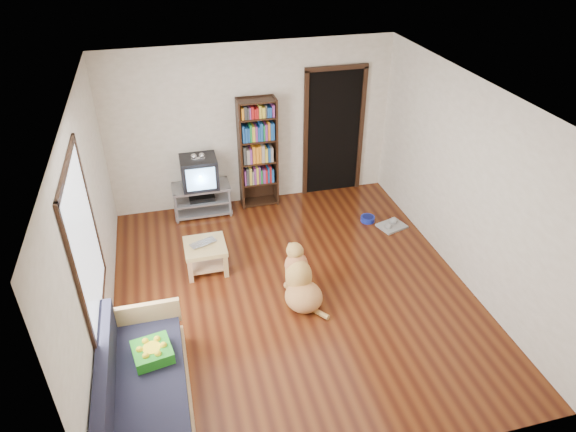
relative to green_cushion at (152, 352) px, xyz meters
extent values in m
plane|color=#5C290F|center=(1.75, 1.09, -0.48)|extent=(5.00, 5.00, 0.00)
plane|color=white|center=(1.75, 1.09, 2.12)|extent=(5.00, 5.00, 0.00)
plane|color=silver|center=(1.75, 3.59, 0.82)|extent=(4.50, 0.00, 4.50)
plane|color=silver|center=(1.75, -1.41, 0.82)|extent=(4.50, 0.00, 4.50)
plane|color=silver|center=(-0.50, 1.09, 0.82)|extent=(0.00, 5.00, 5.00)
plane|color=silver|center=(4.00, 1.09, 0.82)|extent=(0.00, 5.00, 5.00)
cube|color=green|center=(0.00, 0.00, 0.00)|extent=(0.43, 0.43, 0.12)
imported|color=#BDBDC1|center=(0.73, 1.83, -0.07)|extent=(0.41, 0.34, 0.03)
cylinder|color=#152495|center=(3.34, 2.44, -0.44)|extent=(0.22, 0.22, 0.08)
cube|color=#979797|center=(3.64, 2.19, -0.47)|extent=(0.48, 0.42, 0.03)
cube|color=white|center=(-0.48, 0.59, 1.02)|extent=(0.02, 1.30, 1.60)
cube|color=black|center=(-0.48, 0.59, 1.84)|extent=(0.03, 1.42, 0.06)
cube|color=black|center=(-0.48, 0.59, 0.20)|extent=(0.03, 1.42, 0.06)
cube|color=black|center=(-0.48, -0.11, 1.02)|extent=(0.03, 0.06, 1.70)
cube|color=black|center=(-0.48, 1.29, 1.02)|extent=(0.03, 0.06, 1.70)
cube|color=black|center=(3.10, 3.57, 0.57)|extent=(0.90, 0.02, 2.10)
cube|color=black|center=(2.62, 3.56, 0.57)|extent=(0.07, 0.05, 2.14)
cube|color=black|center=(3.58, 3.56, 0.57)|extent=(0.07, 0.05, 2.14)
cube|color=black|center=(3.10, 3.56, 1.65)|extent=(1.03, 0.05, 0.07)
cube|color=#99999E|center=(0.85, 3.34, 0.00)|extent=(0.90, 0.45, 0.04)
cube|color=#99999E|center=(0.85, 3.34, -0.23)|extent=(0.86, 0.42, 0.03)
cube|color=#99999E|center=(0.85, 3.34, -0.42)|extent=(0.90, 0.45, 0.04)
cylinder|color=#99999E|center=(0.43, 3.14, -0.23)|extent=(0.04, 0.04, 0.50)
cylinder|color=#99999E|center=(1.27, 3.14, -0.23)|extent=(0.04, 0.04, 0.50)
cylinder|color=#99999E|center=(0.43, 3.54, -0.23)|extent=(0.04, 0.04, 0.50)
cylinder|color=#99999E|center=(1.27, 3.54, -0.23)|extent=(0.04, 0.04, 0.50)
cube|color=black|center=(0.85, 3.34, -0.18)|extent=(0.40, 0.30, 0.07)
cube|color=black|center=(0.85, 3.34, 0.26)|extent=(0.55, 0.48, 0.48)
cube|color=black|center=(0.85, 3.54, 0.26)|extent=(0.40, 0.14, 0.36)
cube|color=#8CBFF2|center=(0.85, 3.09, 0.26)|extent=(0.44, 0.02, 0.36)
cube|color=silver|center=(0.85, 3.29, 0.51)|extent=(0.20, 0.07, 0.02)
sphere|color=silver|center=(0.79, 3.29, 0.55)|extent=(0.09, 0.09, 0.09)
sphere|color=silver|center=(0.91, 3.29, 0.55)|extent=(0.09, 0.09, 0.09)
cube|color=black|center=(1.52, 3.43, 0.42)|extent=(0.03, 0.30, 1.80)
cube|color=black|center=(2.08, 3.43, 0.42)|extent=(0.03, 0.30, 1.80)
cube|color=black|center=(1.80, 3.57, 0.42)|extent=(0.60, 0.02, 1.80)
cube|color=black|center=(1.80, 3.43, -0.45)|extent=(0.56, 0.28, 0.02)
cube|color=black|center=(1.80, 3.43, -0.08)|extent=(0.56, 0.28, 0.03)
cube|color=black|center=(1.80, 3.43, 0.29)|extent=(0.56, 0.28, 0.02)
cube|color=black|center=(1.80, 3.43, 0.66)|extent=(0.56, 0.28, 0.02)
cube|color=black|center=(1.80, 3.43, 1.03)|extent=(0.56, 0.28, 0.02)
cube|color=black|center=(1.80, 3.43, 1.29)|extent=(0.56, 0.28, 0.02)
cube|color=tan|center=(-0.08, -0.31, -0.37)|extent=(0.80, 1.80, 0.22)
cube|color=#1E1E2D|center=(-0.08, -0.31, -0.15)|extent=(0.74, 1.74, 0.18)
cube|color=#1E1E2D|center=(-0.42, -0.31, 0.12)|extent=(0.12, 1.74, 0.40)
cube|color=tan|center=(-0.08, 0.55, 0.02)|extent=(0.80, 0.06, 0.30)
cube|color=tan|center=(0.73, 1.86, -0.11)|extent=(0.55, 0.55, 0.06)
cube|color=tan|center=(0.73, 1.86, -0.38)|extent=(0.45, 0.45, 0.03)
cube|color=tan|center=(0.50, 1.62, -0.31)|extent=(0.06, 0.06, 0.34)
cube|color=tan|center=(0.97, 1.62, -0.31)|extent=(0.06, 0.06, 0.34)
cube|color=tan|center=(0.50, 2.09, -0.31)|extent=(0.06, 0.06, 0.34)
cube|color=tan|center=(0.97, 2.09, -0.31)|extent=(0.06, 0.06, 0.34)
ellipsoid|color=tan|center=(1.81, 0.80, -0.34)|extent=(0.51, 0.55, 0.35)
ellipsoid|color=tan|center=(1.80, 0.99, -0.15)|extent=(0.36, 0.40, 0.46)
ellipsoid|color=#BD7848|center=(1.79, 1.08, -0.04)|extent=(0.32, 0.29, 0.32)
ellipsoid|color=tan|center=(1.78, 1.13, 0.14)|extent=(0.23, 0.25, 0.20)
ellipsoid|color=tan|center=(1.78, 1.24, 0.11)|extent=(0.10, 0.18, 0.08)
sphere|color=black|center=(1.77, 1.33, 0.11)|extent=(0.04, 0.04, 0.04)
ellipsoid|color=#B69546|center=(1.71, 1.09, 0.13)|extent=(0.06, 0.07, 0.14)
ellipsoid|color=#B47A45|center=(1.87, 1.10, 0.13)|extent=(0.06, 0.07, 0.14)
cylinder|color=tan|center=(1.71, 1.16, -0.30)|extent=(0.08, 0.12, 0.37)
cylinder|color=gold|center=(1.85, 1.18, -0.30)|extent=(0.08, 0.12, 0.37)
sphere|color=tan|center=(1.71, 1.21, -0.46)|extent=(0.10, 0.10, 0.10)
sphere|color=gold|center=(1.85, 1.22, -0.46)|extent=(0.10, 0.10, 0.10)
cylinder|color=#B98147|center=(1.94, 0.61, -0.45)|extent=(0.24, 0.30, 0.08)
camera|label=1|loc=(0.41, -3.86, 3.88)|focal=32.00mm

